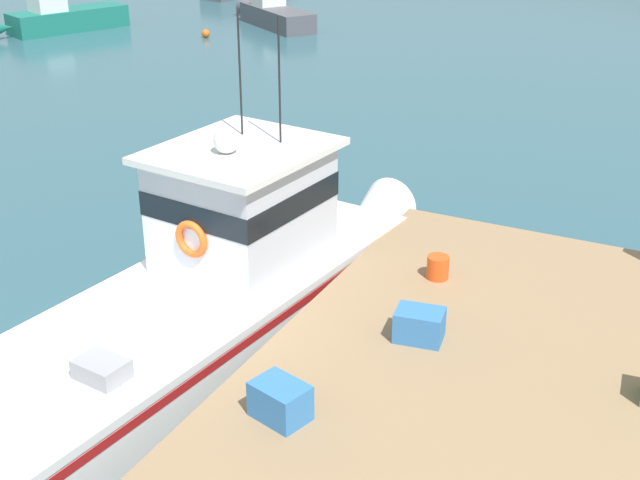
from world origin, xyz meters
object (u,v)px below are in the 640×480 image
(crate_stack_near_edge, at_px, (280,401))
(mooring_buoy_channel_marker, at_px, (206,33))
(bait_bucket, at_px, (438,267))
(main_fishing_boat, at_px, (219,289))
(moored_boat_far_left, at_px, (59,19))
(moored_boat_mid_harbor, at_px, (273,14))
(crate_single_far, at_px, (419,325))

(crate_stack_near_edge, xyz_separation_m, mooring_buoy_channel_marker, (-15.85, 22.14, -1.25))
(bait_bucket, bearing_deg, main_fishing_boat, -153.50)
(moored_boat_far_left, bearing_deg, moored_boat_mid_harbor, 35.37)
(moored_boat_mid_harbor, xyz_separation_m, mooring_buoy_channel_marker, (-1.15, -3.46, -0.32))
(main_fishing_boat, bearing_deg, mooring_buoy_channel_marker, 124.33)
(main_fishing_boat, bearing_deg, crate_stack_near_edge, -45.74)
(bait_bucket, height_order, mooring_buoy_channel_marker, bait_bucket)
(moored_boat_far_left, bearing_deg, bait_bucket, -36.43)
(moored_boat_far_left, distance_m, moored_boat_mid_harbor, 8.91)
(crate_single_far, relative_size, mooring_buoy_channel_marker, 1.81)
(bait_bucket, distance_m, moored_boat_mid_harbor, 26.43)
(mooring_buoy_channel_marker, bearing_deg, main_fishing_boat, -55.67)
(crate_stack_near_edge, distance_m, bait_bucket, 3.95)
(bait_bucket, xyz_separation_m, mooring_buoy_channel_marker, (-16.25, 18.21, -1.20))
(crate_single_far, height_order, mooring_buoy_channel_marker, crate_single_far)
(crate_single_far, bearing_deg, crate_stack_near_edge, -109.00)
(crate_single_far, relative_size, moored_boat_mid_harbor, 0.11)
(moored_boat_far_left, xyz_separation_m, mooring_buoy_channel_marker, (6.12, 1.70, -0.36))
(moored_boat_far_left, relative_size, mooring_buoy_channel_marker, 18.37)
(crate_stack_near_edge, bearing_deg, mooring_buoy_channel_marker, 125.61)
(crate_stack_near_edge, height_order, mooring_buoy_channel_marker, crate_stack_near_edge)
(main_fishing_boat, bearing_deg, moored_boat_far_left, 137.44)
(main_fishing_boat, xyz_separation_m, moored_boat_mid_harbor, (-12.26, 23.09, -0.52))
(main_fishing_boat, relative_size, bait_bucket, 29.24)
(crate_single_far, relative_size, moored_boat_far_left, 0.10)
(crate_stack_near_edge, relative_size, mooring_buoy_channel_marker, 1.81)
(main_fishing_boat, distance_m, mooring_buoy_channel_marker, 23.79)
(main_fishing_boat, relative_size, moored_boat_far_left, 1.64)
(crate_single_far, distance_m, bait_bucket, 1.75)
(main_fishing_boat, relative_size, mooring_buoy_channel_marker, 30.06)
(main_fishing_boat, distance_m, moored_boat_mid_harbor, 26.15)
(crate_stack_near_edge, distance_m, moored_boat_far_left, 30.03)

